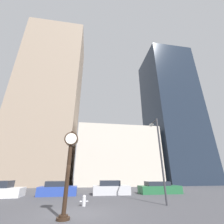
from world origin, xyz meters
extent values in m
plane|color=#424247|center=(0.00, 0.00, 0.00)|extent=(200.00, 200.00, 0.00)
cube|color=gray|center=(-9.27, 24.00, 18.92)|extent=(13.17, 12.00, 37.84)
cube|color=beige|center=(6.61, 24.00, 5.62)|extent=(16.45, 12.00, 11.25)
cube|color=#1E2838|center=(21.60, 24.00, 17.41)|extent=(11.29, 12.00, 34.83)
cylinder|color=black|center=(-0.60, -1.00, 0.06)|extent=(0.65, 0.65, 0.12)
cylinder|color=black|center=(-0.60, -1.00, 0.17)|extent=(0.44, 0.44, 0.10)
cylinder|color=black|center=(-0.60, -1.00, 1.89)|extent=(0.22, 0.22, 3.33)
cylinder|color=black|center=(-0.60, -1.00, 3.94)|extent=(0.77, 0.34, 0.77)
cylinder|color=white|center=(-0.60, -1.18, 3.94)|extent=(0.63, 0.02, 0.63)
cylinder|color=white|center=(-0.60, -0.82, 3.94)|extent=(0.63, 0.02, 0.63)
sphere|color=black|center=(-0.60, -1.00, 4.38)|extent=(0.12, 0.12, 0.12)
cube|color=#28429E|center=(-2.43, 8.23, 0.43)|extent=(3.87, 1.90, 0.86)
cube|color=#232833|center=(-2.62, 8.23, 1.12)|extent=(2.14, 1.65, 0.51)
cube|color=#BCBCC1|center=(3.19, 8.22, 0.44)|extent=(4.04, 1.97, 0.87)
cube|color=#232833|center=(2.99, 8.22, 1.14)|extent=(2.24, 1.70, 0.54)
cube|color=#236038|center=(8.79, 8.17, 0.41)|extent=(4.72, 1.80, 0.82)
cube|color=#232833|center=(8.56, 8.17, 1.04)|extent=(2.60, 1.57, 0.45)
cylinder|color=#B7B7BC|center=(0.33, 2.23, 0.26)|extent=(0.26, 0.26, 0.53)
sphere|color=#B7B7BC|center=(0.33, 2.23, 0.57)|extent=(0.24, 0.24, 0.24)
cylinder|color=#B7B7BC|center=(0.12, 2.23, 0.29)|extent=(0.17, 0.09, 0.09)
cylinder|color=#B7B7BC|center=(0.54, 2.23, 0.29)|extent=(0.17, 0.09, 0.09)
cylinder|color=#38383D|center=(6.16, 1.59, 3.26)|extent=(0.14, 0.14, 6.53)
cylinder|color=#38383D|center=(6.16, 2.19, 6.43)|extent=(0.11, 1.20, 0.11)
ellipsoid|color=silver|center=(6.16, 2.79, 6.33)|extent=(0.36, 0.60, 0.24)
camera|label=1|loc=(0.36, -9.93, 2.06)|focal=24.00mm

